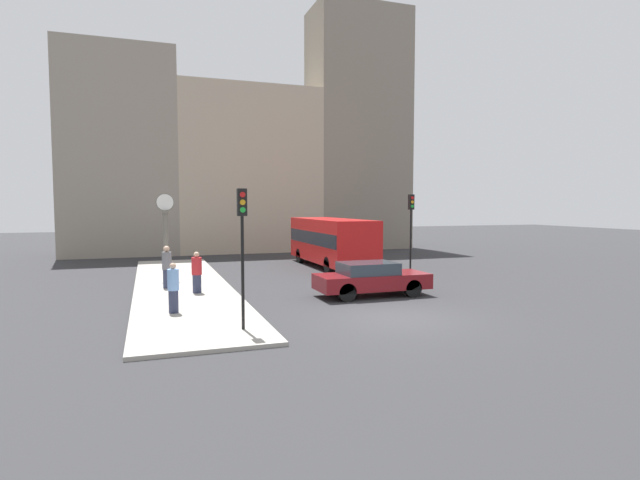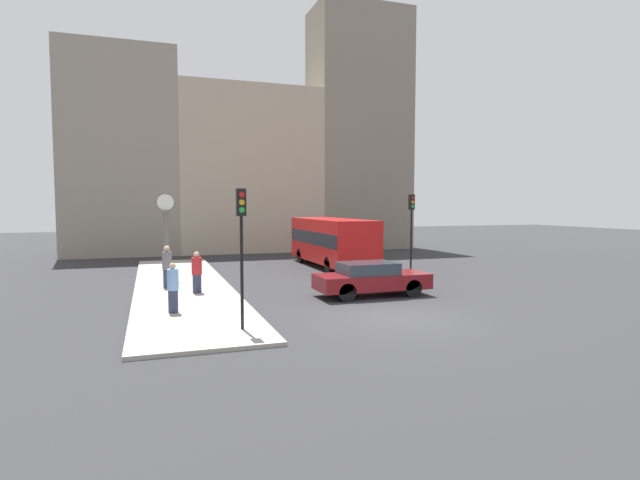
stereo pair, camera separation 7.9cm
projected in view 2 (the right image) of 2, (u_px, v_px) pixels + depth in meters
ground_plane at (396, 318)px, 15.96m from camera, size 120.00×120.00×0.00m
sidewalk_corner at (182, 286)px, 21.87m from camera, size 3.94×20.71×0.12m
building_row at (260, 150)px, 39.15m from camera, size 26.48×5.00×19.60m
sedan_car at (371, 278)px, 19.76m from camera, size 4.48×1.79×1.35m
bus_distant at (332, 240)px, 28.97m from camera, size 2.52×8.45×2.80m
traffic_light_near at (241, 229)px, 13.86m from camera, size 0.26×0.24×3.95m
traffic_light_far at (411, 218)px, 25.00m from camera, size 0.26×0.24×4.14m
street_clock at (166, 234)px, 23.46m from camera, size 0.82×0.31×4.04m
pedestrian_blue_stripe at (173, 288)px, 16.15m from camera, size 0.36×0.36×1.63m
pedestrian_grey_jacket at (167, 267)px, 20.97m from camera, size 0.40×0.40×1.79m
pedestrian_red_top at (197, 273)px, 19.82m from camera, size 0.40×0.40×1.64m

